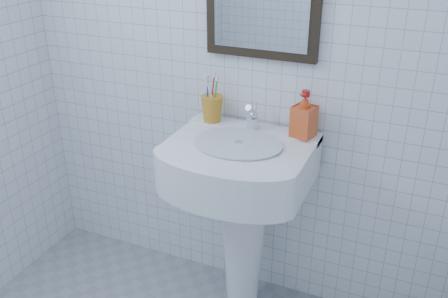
% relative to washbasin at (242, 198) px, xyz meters
% --- Properties ---
extents(wall_back, '(2.20, 0.02, 2.50)m').
position_rel_washbasin_xyz_m(wall_back, '(-0.11, 0.21, 0.62)').
color(wall_back, white).
rests_on(wall_back, ground).
extents(washbasin, '(0.61, 0.45, 0.94)m').
position_rel_washbasin_xyz_m(washbasin, '(0.00, 0.00, 0.00)').
color(washbasin, white).
rests_on(washbasin, ground).
extents(faucet, '(0.05, 0.12, 0.13)m').
position_rel_washbasin_xyz_m(faucet, '(0.00, 0.11, 0.35)').
color(faucet, silver).
rests_on(faucet, washbasin).
extents(toothbrush_cup, '(0.12, 0.12, 0.12)m').
position_rel_washbasin_xyz_m(toothbrush_cup, '(-0.21, 0.13, 0.36)').
color(toothbrush_cup, orange).
rests_on(toothbrush_cup, washbasin).
extents(soap_dispenser, '(0.11, 0.11, 0.20)m').
position_rel_washbasin_xyz_m(soap_dispenser, '(0.23, 0.13, 0.40)').
color(soap_dispenser, red).
rests_on(soap_dispenser, washbasin).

